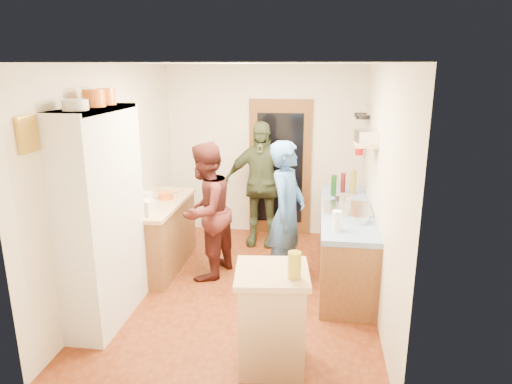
% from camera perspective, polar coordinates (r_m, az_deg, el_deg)
% --- Properties ---
extents(floor, '(3.00, 4.00, 0.02)m').
position_cam_1_polar(floor, '(5.60, -1.57, -12.02)').
color(floor, brown).
rests_on(floor, ground).
extents(ceiling, '(3.00, 4.00, 0.02)m').
position_cam_1_polar(ceiling, '(4.97, -1.80, 15.87)').
color(ceiling, silver).
rests_on(ceiling, ground).
extents(wall_back, '(3.00, 0.02, 2.60)m').
position_cam_1_polar(wall_back, '(7.07, 1.04, 5.10)').
color(wall_back, silver).
rests_on(wall_back, ground).
extents(wall_front, '(3.00, 0.02, 2.60)m').
position_cam_1_polar(wall_front, '(3.27, -7.59, -7.69)').
color(wall_front, silver).
rests_on(wall_front, ground).
extents(wall_left, '(0.02, 4.00, 2.60)m').
position_cam_1_polar(wall_left, '(5.58, -17.16, 1.56)').
color(wall_left, silver).
rests_on(wall_left, ground).
extents(wall_right, '(0.02, 4.00, 2.60)m').
position_cam_1_polar(wall_right, '(5.11, 15.28, 0.45)').
color(wall_right, silver).
rests_on(wall_right, ground).
extents(door_frame, '(0.95, 0.06, 2.10)m').
position_cam_1_polar(door_frame, '(7.06, 3.01, 2.99)').
color(door_frame, brown).
rests_on(door_frame, ground).
extents(door_glass, '(0.70, 0.02, 1.70)m').
position_cam_1_polar(door_glass, '(7.02, 2.98, 2.93)').
color(door_glass, black).
rests_on(door_glass, door_frame).
extents(hutch_body, '(0.40, 1.20, 2.20)m').
position_cam_1_polar(hutch_body, '(4.85, -18.64, -3.08)').
color(hutch_body, silver).
rests_on(hutch_body, ground).
extents(hutch_top_shelf, '(0.40, 1.14, 0.04)m').
position_cam_1_polar(hutch_top_shelf, '(4.64, -19.80, 9.68)').
color(hutch_top_shelf, silver).
rests_on(hutch_top_shelf, hutch_body).
extents(plate_stack, '(0.23, 0.23, 0.09)m').
position_cam_1_polar(plate_stack, '(4.37, -21.67, 10.09)').
color(plate_stack, white).
rests_on(plate_stack, hutch_top_shelf).
extents(orange_pot_a, '(0.21, 0.21, 0.16)m').
position_cam_1_polar(orange_pot_a, '(4.68, -19.59, 11.01)').
color(orange_pot_a, orange).
rests_on(orange_pot_a, hutch_top_shelf).
extents(orange_pot_b, '(0.18, 0.18, 0.16)m').
position_cam_1_polar(orange_pot_b, '(4.91, -18.19, 11.29)').
color(orange_pot_b, orange).
rests_on(orange_pot_b, hutch_top_shelf).
extents(left_counter_base, '(0.60, 1.40, 0.85)m').
position_cam_1_polar(left_counter_base, '(6.11, -12.11, -5.48)').
color(left_counter_base, brown).
rests_on(left_counter_base, ground).
extents(left_counter_top, '(0.64, 1.44, 0.05)m').
position_cam_1_polar(left_counter_top, '(5.97, -12.35, -1.44)').
color(left_counter_top, tan).
rests_on(left_counter_top, left_counter_base).
extents(toaster, '(0.27, 0.22, 0.17)m').
position_cam_1_polar(toaster, '(5.47, -13.73, -1.87)').
color(toaster, white).
rests_on(toaster, left_counter_top).
extents(kettle, '(0.20, 0.20, 0.18)m').
position_cam_1_polar(kettle, '(5.78, -13.52, -0.87)').
color(kettle, white).
rests_on(kettle, left_counter_top).
extents(orange_bowl, '(0.24, 0.24, 0.09)m').
position_cam_1_polar(orange_bowl, '(6.06, -11.19, -0.44)').
color(orange_bowl, orange).
rests_on(orange_bowl, left_counter_top).
extents(chopping_board, '(0.34, 0.28, 0.02)m').
position_cam_1_polar(chopping_board, '(6.44, -10.56, 0.26)').
color(chopping_board, tan).
rests_on(chopping_board, left_counter_top).
extents(right_counter_base, '(0.60, 2.20, 0.84)m').
position_cam_1_polar(right_counter_base, '(5.82, 11.04, -6.54)').
color(right_counter_base, brown).
rests_on(right_counter_base, ground).
extents(right_counter_top, '(0.62, 2.22, 0.06)m').
position_cam_1_polar(right_counter_top, '(5.67, 11.27, -2.32)').
color(right_counter_top, '#1448A7').
rests_on(right_counter_top, right_counter_base).
extents(hob, '(0.55, 0.58, 0.04)m').
position_cam_1_polar(hob, '(5.60, 11.33, -2.04)').
color(hob, silver).
rests_on(hob, right_counter_top).
extents(pot_on_hob, '(0.19, 0.19, 0.12)m').
position_cam_1_polar(pot_on_hob, '(5.66, 10.82, -0.95)').
color(pot_on_hob, silver).
rests_on(pot_on_hob, hob).
extents(bottle_a, '(0.07, 0.07, 0.28)m').
position_cam_1_polar(bottle_a, '(6.15, 9.70, 0.82)').
color(bottle_a, '#143F14').
rests_on(bottle_a, right_counter_top).
extents(bottle_b, '(0.07, 0.07, 0.27)m').
position_cam_1_polar(bottle_b, '(6.35, 10.83, 1.17)').
color(bottle_b, '#591419').
rests_on(bottle_b, right_counter_top).
extents(bottle_c, '(0.09, 0.09, 0.32)m').
position_cam_1_polar(bottle_c, '(6.28, 12.05, 1.19)').
color(bottle_c, olive).
rests_on(bottle_c, right_counter_top).
extents(paper_towel, '(0.11, 0.11, 0.22)m').
position_cam_1_polar(paper_towel, '(4.86, 10.07, -3.58)').
color(paper_towel, white).
rests_on(paper_towel, right_counter_top).
extents(mixing_bowl, '(0.29, 0.29, 0.09)m').
position_cam_1_polar(mixing_bowl, '(5.19, 12.70, -3.22)').
color(mixing_bowl, silver).
rests_on(mixing_bowl, right_counter_top).
extents(island_base, '(0.61, 0.61, 0.86)m').
position_cam_1_polar(island_base, '(4.13, 1.96, -15.82)').
color(island_base, tan).
rests_on(island_base, ground).
extents(island_top, '(0.69, 0.69, 0.05)m').
position_cam_1_polar(island_top, '(3.92, 2.02, -10.12)').
color(island_top, tan).
rests_on(island_top, island_base).
extents(cutting_board, '(0.38, 0.32, 0.02)m').
position_cam_1_polar(cutting_board, '(3.96, 1.28, -9.67)').
color(cutting_board, white).
rests_on(cutting_board, island_top).
extents(oil_jar, '(0.12, 0.12, 0.22)m').
position_cam_1_polar(oil_jar, '(3.76, 4.83, -9.06)').
color(oil_jar, '#AD9E2D').
rests_on(oil_jar, island_top).
extents(pan_rail, '(0.02, 0.65, 0.02)m').
position_cam_1_polar(pan_rail, '(6.47, 13.69, 10.40)').
color(pan_rail, silver).
rests_on(pan_rail, wall_right).
extents(pan_hang_a, '(0.18, 0.18, 0.05)m').
position_cam_1_polar(pan_hang_a, '(6.31, 13.21, 9.12)').
color(pan_hang_a, black).
rests_on(pan_hang_a, pan_rail).
extents(pan_hang_b, '(0.16, 0.16, 0.05)m').
position_cam_1_polar(pan_hang_b, '(6.51, 13.05, 9.14)').
color(pan_hang_b, black).
rests_on(pan_hang_b, pan_rail).
extents(pan_hang_c, '(0.17, 0.17, 0.05)m').
position_cam_1_polar(pan_hang_c, '(6.70, 12.92, 9.41)').
color(pan_hang_c, black).
rests_on(pan_hang_c, pan_rail).
extents(wall_shelf, '(0.26, 0.42, 0.03)m').
position_cam_1_polar(wall_shelf, '(5.44, 13.55, 5.80)').
color(wall_shelf, tan).
rests_on(wall_shelf, wall_right).
extents(radio, '(0.26, 0.33, 0.15)m').
position_cam_1_polar(radio, '(5.43, 13.61, 6.73)').
color(radio, silver).
rests_on(radio, wall_shelf).
extents(ext_bracket, '(0.06, 0.10, 0.04)m').
position_cam_1_polar(ext_bracket, '(6.72, 13.31, 5.44)').
color(ext_bracket, black).
rests_on(ext_bracket, wall_right).
extents(fire_extinguisher, '(0.11, 0.11, 0.32)m').
position_cam_1_polar(fire_extinguisher, '(6.71, 12.83, 5.88)').
color(fire_extinguisher, red).
rests_on(fire_extinguisher, wall_right).
extents(picture_frame, '(0.03, 0.25, 0.30)m').
position_cam_1_polar(picture_frame, '(4.10, -26.67, 6.47)').
color(picture_frame, gold).
rests_on(picture_frame, wall_left).
extents(person_hob, '(0.56, 0.72, 1.75)m').
position_cam_1_polar(person_hob, '(5.42, 4.12, -2.83)').
color(person_hob, '#315897').
rests_on(person_hob, ground).
extents(person_left, '(0.86, 0.98, 1.71)m').
position_cam_1_polar(person_left, '(5.65, -5.84, -2.34)').
color(person_left, '#421916').
rests_on(person_left, ground).
extents(person_back, '(1.10, 0.51, 1.83)m').
position_cam_1_polar(person_back, '(6.62, 0.67, 0.98)').
color(person_back, '#343C25').
rests_on(person_back, ground).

